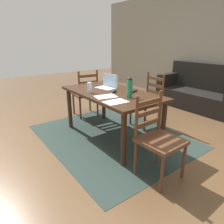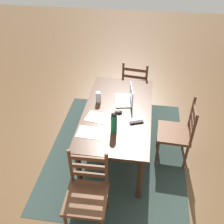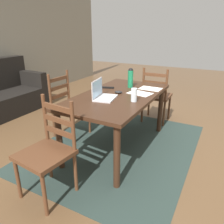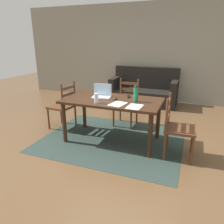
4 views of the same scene
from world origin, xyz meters
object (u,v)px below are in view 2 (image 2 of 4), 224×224
object	(u,v)px
chair_left_far	(135,85)
tv_remote	(136,122)
laptop	(127,98)
chair_far_head	(177,133)
computer_mouse	(118,112)
dining_table	(117,116)
water_bottle	(114,122)
drinking_glass	(98,97)
chair_right_near	(87,195)

from	to	relation	value
chair_left_far	tv_remote	world-z (taller)	chair_left_far
laptop	chair_far_head	bearing A→B (deg)	71.97
laptop	computer_mouse	bearing A→B (deg)	-15.80
dining_table	water_bottle	bearing A→B (deg)	1.05
drinking_glass	tv_remote	size ratio (longest dim) A/B	0.91
water_bottle	chair_far_head	bearing A→B (deg)	116.64
dining_table	drinking_glass	size ratio (longest dim) A/B	10.64
computer_mouse	tv_remote	bearing A→B (deg)	40.40
chair_right_near	chair_far_head	bearing A→B (deg)	138.16
computer_mouse	chair_right_near	bearing A→B (deg)	-26.93
dining_table	drinking_glass	world-z (taller)	drinking_glass
chair_right_near	chair_far_head	size ratio (longest dim) A/B	1.00
chair_left_far	laptop	world-z (taller)	laptop
laptop	tv_remote	distance (m)	0.48
chair_right_near	computer_mouse	bearing A→B (deg)	169.42
chair_right_near	tv_remote	xyz separation A→B (m)	(-0.90, 0.44, 0.30)
water_bottle	computer_mouse	distance (m)	0.38
chair_right_near	chair_far_head	world-z (taller)	same
drinking_glass	computer_mouse	size ratio (longest dim) A/B	1.55
water_bottle	chair_left_far	bearing A→B (deg)	173.78
chair_right_near	chair_left_far	xyz separation A→B (m)	(-2.23, 0.35, 0.00)
water_bottle	laptop	bearing A→B (deg)	171.81
water_bottle	drinking_glass	size ratio (longest dim) A/B	1.78
dining_table	computer_mouse	bearing A→B (deg)	19.97
tv_remote	chair_far_head	bearing A→B (deg)	90.37
chair_left_far	water_bottle	size ratio (longest dim) A/B	3.44
computer_mouse	drinking_glass	bearing A→B (deg)	-141.36
chair_right_near	drinking_glass	size ratio (longest dim) A/B	6.13
chair_far_head	water_bottle	distance (m)	1.00
dining_table	laptop	world-z (taller)	laptop
chair_far_head	chair_left_far	xyz separation A→B (m)	(-1.12, -0.64, 0.00)
dining_table	water_bottle	xyz separation A→B (m)	(0.41, 0.01, 0.24)
laptop	water_bottle	world-z (taller)	water_bottle
laptop	computer_mouse	size ratio (longest dim) A/B	3.54
water_bottle	computer_mouse	world-z (taller)	water_bottle
chair_far_head	laptop	size ratio (longest dim) A/B	2.68
drinking_glass	chair_far_head	bearing A→B (deg)	81.60
dining_table	chair_right_near	distance (m)	1.14
water_bottle	computer_mouse	bearing A→B (deg)	178.12
chair_far_head	drinking_glass	xyz separation A→B (m)	(-0.16, -1.10, 0.37)
water_bottle	tv_remote	world-z (taller)	water_bottle
dining_table	chair_right_near	bearing A→B (deg)	-9.13
chair_far_head	chair_left_far	bearing A→B (deg)	-150.05
chair_right_near	laptop	size ratio (longest dim) A/B	2.68
chair_right_near	tv_remote	distance (m)	1.05
chair_right_near	water_bottle	distance (m)	0.85
laptop	water_bottle	bearing A→B (deg)	-8.19
chair_far_head	chair_left_far	distance (m)	1.29
chair_far_head	computer_mouse	xyz separation A→B (m)	(0.05, -0.80, 0.30)
tv_remote	chair_left_far	bearing A→B (deg)	163.34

